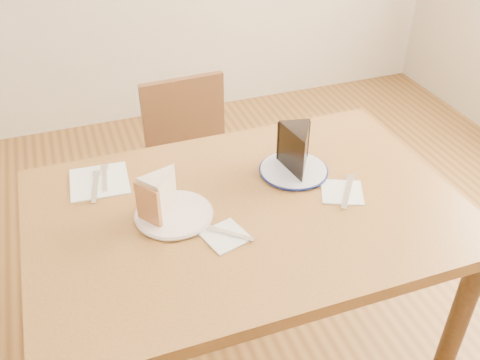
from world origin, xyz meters
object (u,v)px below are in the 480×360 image
at_px(table, 246,233).
at_px(chocolate_cake, 298,153).
at_px(plate_cream, 174,214).
at_px(carrot_cake, 163,194).
at_px(chair_far, 196,172).
at_px(plate_navy, 293,170).

bearing_deg(table, chocolate_cake, 26.74).
xyz_separation_m(plate_cream, carrot_cake, (-0.02, 0.02, 0.06)).
bearing_deg(plate_cream, chair_far, 70.04).
relative_size(chair_far, carrot_cake, 7.22).
bearing_deg(chair_far, table, 85.52).
bearing_deg(table, carrot_cake, 167.99).
xyz_separation_m(plate_navy, chocolate_cake, (0.01, -0.01, 0.07)).
relative_size(plate_navy, carrot_cake, 1.81).
distance_m(table, chair_far, 0.67).
height_order(chair_far, plate_cream, chair_far).
height_order(chair_far, chocolate_cake, chocolate_cake).
height_order(plate_cream, plate_navy, same).
distance_m(table, carrot_cake, 0.28).
relative_size(chair_far, chocolate_cake, 5.91).
xyz_separation_m(plate_cream, chocolate_cake, (0.40, 0.07, 0.07)).
bearing_deg(plate_navy, table, -150.32).
bearing_deg(plate_navy, carrot_cake, -171.36).
distance_m(chair_far, plate_cream, 0.72).
xyz_separation_m(plate_cream, plate_navy, (0.39, 0.08, 0.00)).
xyz_separation_m(chair_far, plate_cream, (-0.22, -0.61, 0.31)).
relative_size(plate_cream, chocolate_cake, 1.51).
relative_size(table, chocolate_cake, 8.84).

